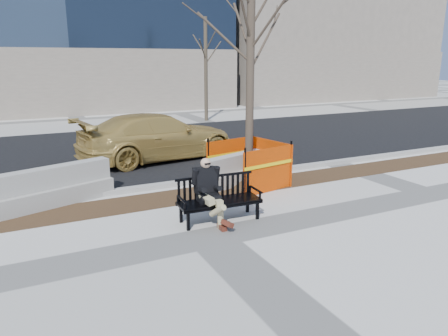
{
  "coord_description": "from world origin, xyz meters",
  "views": [
    {
      "loc": [
        -3.08,
        -6.93,
        3.36
      ],
      "look_at": [
        0.94,
        1.3,
        0.98
      ],
      "focal_mm": 33.74,
      "sensor_mm": 36.0,
      "label": 1
    }
  ],
  "objects_px": {
    "bench": "(220,221)",
    "seated_man": "(208,222)",
    "sedan": "(159,159)",
    "jersey_barrier_right": "(243,181)",
    "tree_fence": "(248,185)",
    "jersey_barrier_left": "(46,206)"
  },
  "relations": [
    {
      "from": "bench",
      "to": "sedan",
      "type": "relative_size",
      "value": 0.33
    },
    {
      "from": "jersey_barrier_left",
      "to": "sedan",
      "type": "bearing_deg",
      "value": 23.51
    },
    {
      "from": "seated_man",
      "to": "tree_fence",
      "type": "bearing_deg",
      "value": 45.94
    },
    {
      "from": "bench",
      "to": "seated_man",
      "type": "xyz_separation_m",
      "value": [
        -0.25,
        0.06,
        0.0
      ]
    },
    {
      "from": "bench",
      "to": "seated_man",
      "type": "distance_m",
      "value": 0.25
    },
    {
      "from": "tree_fence",
      "to": "jersey_barrier_right",
      "type": "bearing_deg",
      "value": 80.38
    },
    {
      "from": "jersey_barrier_left",
      "to": "jersey_barrier_right",
      "type": "bearing_deg",
      "value": -20.24
    },
    {
      "from": "jersey_barrier_right",
      "to": "sedan",
      "type": "bearing_deg",
      "value": 91.33
    },
    {
      "from": "bench",
      "to": "jersey_barrier_left",
      "type": "height_order",
      "value": "bench"
    },
    {
      "from": "tree_fence",
      "to": "jersey_barrier_left",
      "type": "relative_size",
      "value": 1.95
    },
    {
      "from": "jersey_barrier_right",
      "to": "seated_man",
      "type": "bearing_deg",
      "value": -150.96
    },
    {
      "from": "tree_fence",
      "to": "jersey_barrier_left",
      "type": "height_order",
      "value": "tree_fence"
    },
    {
      "from": "jersey_barrier_left",
      "to": "seated_man",
      "type": "bearing_deg",
      "value": -58.58
    },
    {
      "from": "tree_fence",
      "to": "jersey_barrier_right",
      "type": "height_order",
      "value": "tree_fence"
    },
    {
      "from": "sedan",
      "to": "jersey_barrier_right",
      "type": "height_order",
      "value": "sedan"
    },
    {
      "from": "seated_man",
      "to": "tree_fence",
      "type": "distance_m",
      "value": 2.89
    },
    {
      "from": "bench",
      "to": "tree_fence",
      "type": "bearing_deg",
      "value": 50.35
    },
    {
      "from": "bench",
      "to": "jersey_barrier_right",
      "type": "height_order",
      "value": "bench"
    },
    {
      "from": "seated_man",
      "to": "sedan",
      "type": "height_order",
      "value": "sedan"
    },
    {
      "from": "tree_fence",
      "to": "sedan",
      "type": "height_order",
      "value": "tree_fence"
    },
    {
      "from": "jersey_barrier_right",
      "to": "jersey_barrier_left",
      "type": "bearing_deg",
      "value": 159.53
    },
    {
      "from": "jersey_barrier_left",
      "to": "tree_fence",
      "type": "bearing_deg",
      "value": -24.9
    }
  ]
}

